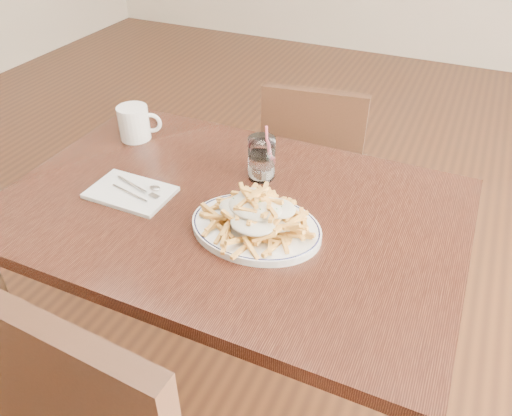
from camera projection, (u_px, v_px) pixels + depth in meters
The scene contains 9 objects.
floor at pixel (236, 376), 1.76m from camera, with size 7.00×7.00×0.00m, color black.
table at pixel (230, 228), 1.36m from camera, with size 1.20×0.80×0.75m.
chair_far at pixel (314, 165), 2.01m from camera, with size 0.43×0.43×0.82m.
fries_plate at pixel (256, 227), 1.22m from camera, with size 0.39×0.36×0.02m.
loaded_fries at pixel (256, 211), 1.19m from camera, with size 0.25×0.20×0.08m.
napkin at pixel (131, 192), 1.35m from camera, with size 0.22×0.14×0.01m, color silver.
cutlery at pixel (131, 189), 1.35m from camera, with size 0.17×0.09×0.01m.
water_glass at pixel (262, 161), 1.39m from camera, with size 0.08×0.08×0.17m.
coffee_mug at pixel (135, 123), 1.58m from camera, with size 0.13×0.10×0.11m.
Camera 1 is at (0.50, -0.94, 1.52)m, focal length 35.00 mm.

